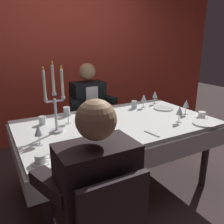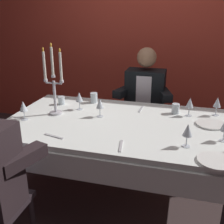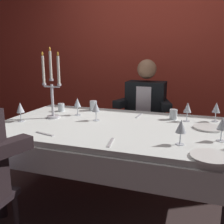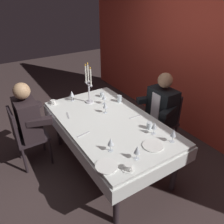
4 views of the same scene
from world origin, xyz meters
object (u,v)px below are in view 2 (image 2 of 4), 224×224
(candelabra, at_px, (54,86))
(wine_glass_6, at_px, (79,98))
(water_tumbler_2, at_px, (61,100))
(wine_glass_2, at_px, (100,104))
(wine_glass_1, at_px, (217,103))
(dining_table, at_px, (120,135))
(wine_glass_4, at_px, (190,103))
(water_tumbler_1, at_px, (176,109))
(seated_diner_1, at_px, (145,93))
(wine_glass_3, at_px, (23,107))
(water_tumbler_0, at_px, (94,98))
(dinner_plate_0, at_px, (216,161))
(wine_glass_5, at_px, (188,131))
(dinner_plate_1, at_px, (211,124))

(candelabra, bearing_deg, wine_glass_6, 45.49)
(water_tumbler_2, bearing_deg, wine_glass_2, -25.21)
(wine_glass_1, bearing_deg, dining_table, -154.67)
(wine_glass_2, relative_size, water_tumbler_2, 2.09)
(dining_table, bearing_deg, wine_glass_1, 25.33)
(wine_glass_4, bearing_deg, water_tumbler_1, 165.71)
(wine_glass_6, height_order, water_tumbler_2, wine_glass_6)
(dining_table, relative_size, seated_diner_1, 1.56)
(wine_glass_4, bearing_deg, wine_glass_2, -163.20)
(wine_glass_2, height_order, seated_diner_1, seated_diner_1)
(candelabra, height_order, seated_diner_1, candelabra)
(dining_table, xyz_separation_m, water_tumbler_2, (-0.66, 0.29, 0.16))
(dining_table, bearing_deg, water_tumbler_2, 156.64)
(wine_glass_3, height_order, water_tumbler_0, wine_glass_3)
(dining_table, height_order, seated_diner_1, seated_diner_1)
(candelabra, xyz_separation_m, wine_glass_1, (1.36, 0.33, -0.14))
(seated_diner_1, bearing_deg, wine_glass_3, -129.14)
(water_tumbler_2, bearing_deg, dinner_plate_0, -28.77)
(candelabra, distance_m, wine_glass_3, 0.31)
(dinner_plate_0, height_order, wine_glass_2, wine_glass_2)
(wine_glass_5, height_order, water_tumbler_1, wine_glass_5)
(dinner_plate_1, bearing_deg, wine_glass_6, 176.70)
(candelabra, distance_m, water_tumbler_1, 1.08)
(candelabra, bearing_deg, wine_glass_3, -134.36)
(wine_glass_1, distance_m, water_tumbler_0, 1.15)
(wine_glass_1, xyz_separation_m, wine_glass_5, (-0.24, -0.67, 0.00))
(water_tumbler_0, xyz_separation_m, water_tumbler_2, (-0.29, -0.14, -0.01))
(dining_table, relative_size, wine_glass_3, 11.83)
(wine_glass_3, xyz_separation_m, water_tumbler_0, (0.41, 0.59, -0.07))
(wine_glass_6, bearing_deg, seated_diner_1, 53.95)
(dinner_plate_1, distance_m, water_tumbler_2, 1.38)
(dinner_plate_0, bearing_deg, water_tumbler_0, 140.62)
(wine_glass_2, xyz_separation_m, water_tumbler_0, (-0.18, 0.35, -0.07))
(wine_glass_3, bearing_deg, wine_glass_6, 45.57)
(candelabra, xyz_separation_m, wine_glass_5, (1.12, -0.33, -0.14))
(dining_table, xyz_separation_m, water_tumbler_1, (0.42, 0.32, 0.16))
(dinner_plate_0, distance_m, wine_glass_1, 0.84)
(wine_glass_4, bearing_deg, seated_diner_1, 128.34)
(wine_glass_3, relative_size, wine_glass_5, 1.00)
(wine_glass_4, relative_size, water_tumbler_0, 1.66)
(dinner_plate_1, relative_size, wine_glass_6, 1.42)
(candelabra, height_order, dinner_plate_1, candelabra)
(wine_glass_1, relative_size, wine_glass_3, 1.00)
(candelabra, relative_size, wine_glass_5, 3.76)
(dining_table, height_order, wine_glass_2, wine_glass_2)
(wine_glass_6, bearing_deg, water_tumbler_2, 157.53)
(wine_glass_4, distance_m, water_tumbler_1, 0.14)
(wine_glass_6, bearing_deg, water_tumbler_0, 74.97)
(wine_glass_6, height_order, seated_diner_1, seated_diner_1)
(wine_glass_4, height_order, wine_glass_5, same)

